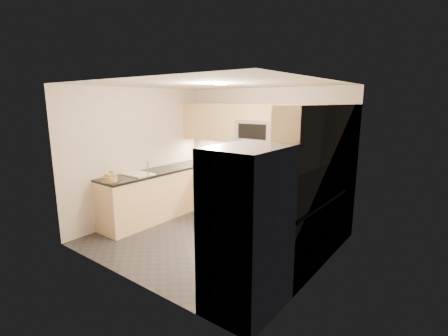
# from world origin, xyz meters

# --- Properties ---
(floor) EXTENTS (3.60, 3.20, 0.00)m
(floor) POSITION_xyz_m (0.00, 0.00, 0.00)
(floor) COLOR #25242A
(floor) RESTS_ON ground
(ceiling) EXTENTS (3.60, 3.20, 0.02)m
(ceiling) POSITION_xyz_m (0.00, 0.00, 2.50)
(ceiling) COLOR beige
(ceiling) RESTS_ON wall_back
(wall_back) EXTENTS (3.60, 0.02, 2.50)m
(wall_back) POSITION_xyz_m (0.00, 1.60, 1.25)
(wall_back) COLOR #BEB4A5
(wall_back) RESTS_ON floor
(wall_front) EXTENTS (3.60, 0.02, 2.50)m
(wall_front) POSITION_xyz_m (0.00, -1.60, 1.25)
(wall_front) COLOR #BEB4A5
(wall_front) RESTS_ON floor
(wall_left) EXTENTS (0.02, 3.20, 2.50)m
(wall_left) POSITION_xyz_m (-1.80, 0.00, 1.25)
(wall_left) COLOR #BEB4A5
(wall_left) RESTS_ON floor
(wall_right) EXTENTS (0.02, 3.20, 2.50)m
(wall_right) POSITION_xyz_m (1.80, 0.00, 1.25)
(wall_right) COLOR #BEB4A5
(wall_right) RESTS_ON floor
(base_cab_back_left) EXTENTS (1.42, 0.60, 0.90)m
(base_cab_back_left) POSITION_xyz_m (-1.09, 1.30, 0.45)
(base_cab_back_left) COLOR #D7B381
(base_cab_back_left) RESTS_ON floor
(base_cab_back_right) EXTENTS (1.42, 0.60, 0.90)m
(base_cab_back_right) POSITION_xyz_m (1.09, 1.30, 0.45)
(base_cab_back_right) COLOR #D7B381
(base_cab_back_right) RESTS_ON floor
(base_cab_right) EXTENTS (0.60, 1.70, 0.90)m
(base_cab_right) POSITION_xyz_m (1.50, 0.15, 0.45)
(base_cab_right) COLOR #D7B381
(base_cab_right) RESTS_ON floor
(base_cab_peninsula) EXTENTS (0.60, 2.00, 0.90)m
(base_cab_peninsula) POSITION_xyz_m (-1.50, 0.00, 0.45)
(base_cab_peninsula) COLOR #D7B381
(base_cab_peninsula) RESTS_ON floor
(countertop_back_left) EXTENTS (1.42, 0.63, 0.04)m
(countertop_back_left) POSITION_xyz_m (-1.09, 1.30, 0.92)
(countertop_back_left) COLOR black
(countertop_back_left) RESTS_ON base_cab_back_left
(countertop_back_right) EXTENTS (1.42, 0.63, 0.04)m
(countertop_back_right) POSITION_xyz_m (1.09, 1.30, 0.92)
(countertop_back_right) COLOR black
(countertop_back_right) RESTS_ON base_cab_back_right
(countertop_right) EXTENTS (0.63, 1.70, 0.04)m
(countertop_right) POSITION_xyz_m (1.50, 0.15, 0.92)
(countertop_right) COLOR black
(countertop_right) RESTS_ON base_cab_right
(countertop_peninsula) EXTENTS (0.63, 2.00, 0.04)m
(countertop_peninsula) POSITION_xyz_m (-1.50, 0.00, 0.92)
(countertop_peninsula) COLOR black
(countertop_peninsula) RESTS_ON base_cab_peninsula
(upper_cab_back) EXTENTS (3.60, 0.35, 0.75)m
(upper_cab_back) POSITION_xyz_m (0.00, 1.43, 1.83)
(upper_cab_back) COLOR #D7B381
(upper_cab_back) RESTS_ON wall_back
(upper_cab_right) EXTENTS (0.35, 1.95, 0.75)m
(upper_cab_right) POSITION_xyz_m (1.62, 0.28, 1.83)
(upper_cab_right) COLOR #D7B381
(upper_cab_right) RESTS_ON wall_right
(backsplash_back) EXTENTS (3.60, 0.01, 0.51)m
(backsplash_back) POSITION_xyz_m (0.00, 1.60, 1.20)
(backsplash_back) COLOR #C4A98D
(backsplash_back) RESTS_ON wall_back
(backsplash_right) EXTENTS (0.01, 2.30, 0.51)m
(backsplash_right) POSITION_xyz_m (1.80, 0.45, 1.20)
(backsplash_right) COLOR #C4A98D
(backsplash_right) RESTS_ON wall_right
(gas_range) EXTENTS (0.76, 0.65, 0.91)m
(gas_range) POSITION_xyz_m (0.00, 1.28, 0.46)
(gas_range) COLOR #989B9F
(gas_range) RESTS_ON floor
(range_cooktop) EXTENTS (0.76, 0.65, 0.03)m
(range_cooktop) POSITION_xyz_m (0.00, 1.28, 0.92)
(range_cooktop) COLOR black
(range_cooktop) RESTS_ON gas_range
(oven_door_glass) EXTENTS (0.62, 0.02, 0.45)m
(oven_door_glass) POSITION_xyz_m (0.00, 0.95, 0.45)
(oven_door_glass) COLOR black
(oven_door_glass) RESTS_ON gas_range
(oven_handle) EXTENTS (0.60, 0.02, 0.02)m
(oven_handle) POSITION_xyz_m (0.00, 0.93, 0.72)
(oven_handle) COLOR #B2B5BA
(oven_handle) RESTS_ON gas_range
(microwave) EXTENTS (0.76, 0.40, 0.40)m
(microwave) POSITION_xyz_m (0.00, 1.40, 1.70)
(microwave) COLOR #A2A6AA
(microwave) RESTS_ON upper_cab_back
(microwave_door) EXTENTS (0.60, 0.01, 0.28)m
(microwave_door) POSITION_xyz_m (0.00, 1.20, 1.70)
(microwave_door) COLOR black
(microwave_door) RESTS_ON microwave
(refrigerator) EXTENTS (0.70, 0.90, 1.80)m
(refrigerator) POSITION_xyz_m (1.45, -1.15, 0.90)
(refrigerator) COLOR #A1A2A9
(refrigerator) RESTS_ON floor
(fridge_handle_left) EXTENTS (0.02, 0.02, 1.20)m
(fridge_handle_left) POSITION_xyz_m (1.08, -1.33, 0.95)
(fridge_handle_left) COLOR #B2B5BA
(fridge_handle_left) RESTS_ON refrigerator
(fridge_handle_right) EXTENTS (0.02, 0.02, 1.20)m
(fridge_handle_right) POSITION_xyz_m (1.08, -0.97, 0.95)
(fridge_handle_right) COLOR #B2B5BA
(fridge_handle_right) RESTS_ON refrigerator
(sink_basin) EXTENTS (0.52, 0.38, 0.16)m
(sink_basin) POSITION_xyz_m (-1.50, -0.25, 0.88)
(sink_basin) COLOR white
(sink_basin) RESTS_ON base_cab_peninsula
(faucet) EXTENTS (0.03, 0.03, 0.28)m
(faucet) POSITION_xyz_m (-1.24, -0.25, 1.08)
(faucet) COLOR silver
(faucet) RESTS_ON countertop_peninsula
(utensil_bowl) EXTENTS (0.30, 0.30, 0.17)m
(utensil_bowl) POSITION_xyz_m (1.25, 1.33, 1.02)
(utensil_bowl) COLOR #49AA52
(utensil_bowl) RESTS_ON countertop_back_right
(cutting_board) EXTENTS (0.50, 0.40, 0.01)m
(cutting_board) POSITION_xyz_m (-0.87, 1.28, 0.95)
(cutting_board) COLOR orange
(cutting_board) RESTS_ON countertop_back_left
(fruit_basket) EXTENTS (0.32, 0.32, 0.09)m
(fruit_basket) POSITION_xyz_m (-1.44, -0.88, 0.98)
(fruit_basket) COLOR #997847
(fruit_basket) RESTS_ON countertop_peninsula
(fruit_apple) EXTENTS (0.08, 0.08, 0.08)m
(fruit_apple) POSITION_xyz_m (-1.57, -0.76, 1.05)
(fruit_apple) COLOR #9F2912
(fruit_apple) RESTS_ON fruit_basket
(fruit_pear) EXTENTS (0.07, 0.07, 0.07)m
(fruit_pear) POSITION_xyz_m (-1.44, -0.88, 1.05)
(fruit_pear) COLOR #4EB85A
(fruit_pear) RESTS_ON fruit_basket
(dish_towel_check) EXTENTS (0.19, 0.04, 0.35)m
(dish_towel_check) POSITION_xyz_m (-0.16, 0.91, 0.55)
(dish_towel_check) COLOR silver
(dish_towel_check) RESTS_ON oven_handle
(fruit_orange) EXTENTS (0.06, 0.06, 0.06)m
(fruit_orange) POSITION_xyz_m (-1.53, -0.88, 1.05)
(fruit_orange) COLOR orange
(fruit_orange) RESTS_ON fruit_basket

